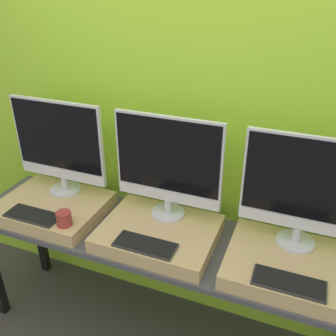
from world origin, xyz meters
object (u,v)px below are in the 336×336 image
keyboard_right (289,283)px  monitor_left (59,144)px  keyboard_left (33,215)px  mug (64,219)px  keyboard_center (145,245)px  monitor_center (168,164)px  monitor_right (305,189)px

keyboard_right → monitor_left: bearing=167.6°
monitor_left → keyboard_left: (0.00, -0.30, -0.30)m
keyboard_left → keyboard_right: (1.36, 0.00, 0.00)m
mug → keyboard_center: bearing=0.0°
monitor_left → monitor_center: size_ratio=1.00×
monitor_center → keyboard_center: monitor_center is taller
keyboard_left → monitor_right: monitor_right is taller
mug → monitor_center: bearing=32.5°
monitor_left → monitor_right: size_ratio=1.00×
mug → keyboard_right: bearing=0.0°
keyboard_left → keyboard_center: bearing=0.0°
monitor_left → keyboard_center: (0.68, -0.30, -0.30)m
mug → monitor_right: size_ratio=0.14×
keyboard_left → monitor_center: 0.80m
keyboard_left → monitor_right: size_ratio=0.53×
mug → keyboard_center: (0.47, 0.00, -0.03)m
keyboard_center → keyboard_right: same height
keyboard_left → monitor_right: 1.42m
monitor_left → keyboard_center: monitor_left is taller
keyboard_center → monitor_right: 0.80m
monitor_center → keyboard_left: bearing=-156.2°
monitor_left → keyboard_left: bearing=-90.0°
monitor_center → keyboard_right: 0.80m
monitor_right → monitor_left: bearing=180.0°
mug → monitor_center: size_ratio=0.14×
monitor_right → keyboard_center: bearing=-156.2°
mug → monitor_right: bearing=14.6°
monitor_left → mug: monitor_left is taller
monitor_left → monitor_center: bearing=0.0°
monitor_left → keyboard_right: monitor_left is taller
keyboard_right → keyboard_left: bearing=180.0°
keyboard_left → monitor_right: (1.36, 0.30, 0.30)m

